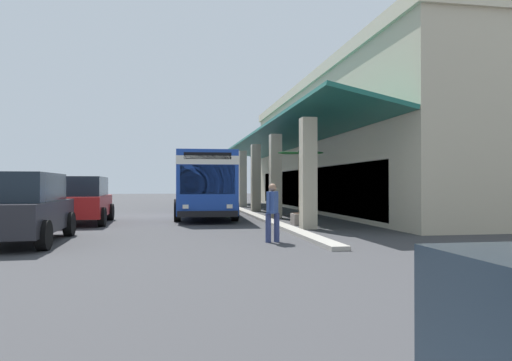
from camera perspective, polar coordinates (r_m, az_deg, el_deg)
ground at (r=26.23m, az=6.99°, el=-4.10°), size 120.00×120.00×0.00m
curb_strip at (r=28.30m, az=-1.68°, el=-3.72°), size 34.36×0.50×0.12m
plaza_building at (r=31.20m, az=16.16°, el=3.94°), size 28.94×15.25×8.10m
transit_bus at (r=24.44m, az=-6.45°, el=-0.02°), size 11.28×3.06×3.34m
parked_suv_red at (r=20.74m, az=-20.65°, el=-2.21°), size 4.87×2.34×1.97m
parked_suv_charcoal at (r=14.49m, az=-27.02°, el=-2.92°), size 4.86×2.31×1.97m
pedestrian at (r=13.15m, az=2.05°, el=-3.58°), size 0.56×0.45×1.67m
potted_palm at (r=18.96m, az=5.55°, el=-2.70°), size 1.56×1.99×3.09m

